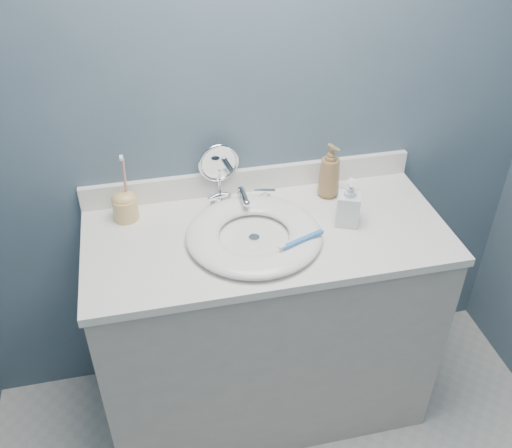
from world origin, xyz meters
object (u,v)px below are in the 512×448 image
object	(u,v)px
soap_bottle_clear	(349,202)
toothbrush_holder	(125,205)
soap_bottle_amber	(330,171)
makeup_mirror	(219,169)

from	to	relation	value
soap_bottle_clear	toothbrush_holder	xyz separation A→B (m)	(-0.73, 0.19, -0.03)
soap_bottle_clear	soap_bottle_amber	bearing A→B (deg)	115.50
makeup_mirror	soap_bottle_clear	world-z (taller)	makeup_mirror
soap_bottle_amber	makeup_mirror	bearing A→B (deg)	147.71
makeup_mirror	soap_bottle_clear	size ratio (longest dim) A/B	1.28
soap_bottle_clear	toothbrush_holder	bearing A→B (deg)	-171.87
soap_bottle_amber	soap_bottle_clear	size ratio (longest dim) A/B	1.21
soap_bottle_amber	toothbrush_holder	world-z (taller)	toothbrush_holder
soap_bottle_clear	toothbrush_holder	world-z (taller)	toothbrush_holder
makeup_mirror	soap_bottle_clear	xyz separation A→B (m)	(0.40, -0.25, -0.03)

